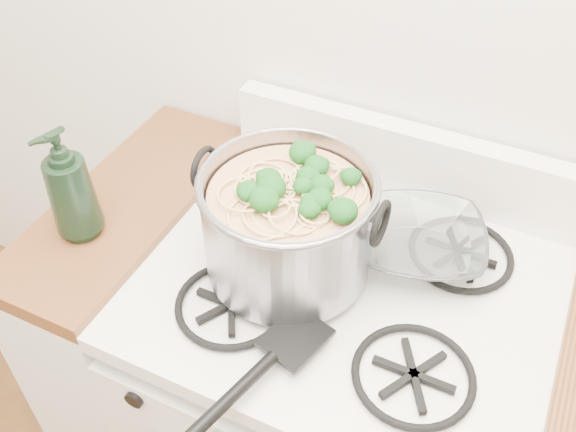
{
  "coord_description": "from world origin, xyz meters",
  "views": [
    {
      "loc": [
        0.24,
        0.5,
        1.82
      ],
      "look_at": [
        -0.12,
        1.24,
        1.05
      ],
      "focal_mm": 40.0,
      "sensor_mm": 36.0,
      "label": 1
    }
  ],
  "objects_px": {
    "gas_range": "(336,412)",
    "spatula": "(295,335)",
    "glass_bowl": "(420,248)",
    "bottle": "(69,185)",
    "stock_pot": "(288,224)"
  },
  "relations": [
    {
      "from": "gas_range",
      "to": "spatula",
      "type": "xyz_separation_m",
      "value": [
        -0.03,
        -0.17,
        0.5
      ]
    },
    {
      "from": "glass_bowl",
      "to": "bottle",
      "type": "relative_size",
      "value": 0.4
    },
    {
      "from": "stock_pot",
      "to": "glass_bowl",
      "type": "relative_size",
      "value": 3.6
    },
    {
      "from": "gas_range",
      "to": "stock_pot",
      "type": "distance_m",
      "value": 0.6
    },
    {
      "from": "gas_range",
      "to": "stock_pot",
      "type": "xyz_separation_m",
      "value": [
        -0.12,
        -0.02,
        0.59
      ]
    },
    {
      "from": "spatula",
      "to": "glass_bowl",
      "type": "relative_size",
      "value": 3.24
    },
    {
      "from": "spatula",
      "to": "glass_bowl",
      "type": "height_order",
      "value": "glass_bowl"
    },
    {
      "from": "stock_pot",
      "to": "bottle",
      "type": "relative_size",
      "value": 1.43
    },
    {
      "from": "spatula",
      "to": "bottle",
      "type": "relative_size",
      "value": 1.28
    },
    {
      "from": "stock_pot",
      "to": "spatula",
      "type": "xyz_separation_m",
      "value": [
        0.09,
        -0.15,
        -0.09
      ]
    },
    {
      "from": "spatula",
      "to": "bottle",
      "type": "bearing_deg",
      "value": -171.52
    },
    {
      "from": "stock_pot",
      "to": "bottle",
      "type": "height_order",
      "value": "bottle"
    },
    {
      "from": "glass_bowl",
      "to": "stock_pot",
      "type": "bearing_deg",
      "value": -148.39
    },
    {
      "from": "gas_range",
      "to": "spatula",
      "type": "bearing_deg",
      "value": -99.92
    },
    {
      "from": "gas_range",
      "to": "bottle",
      "type": "bearing_deg",
      "value": -167.46
    }
  ]
}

